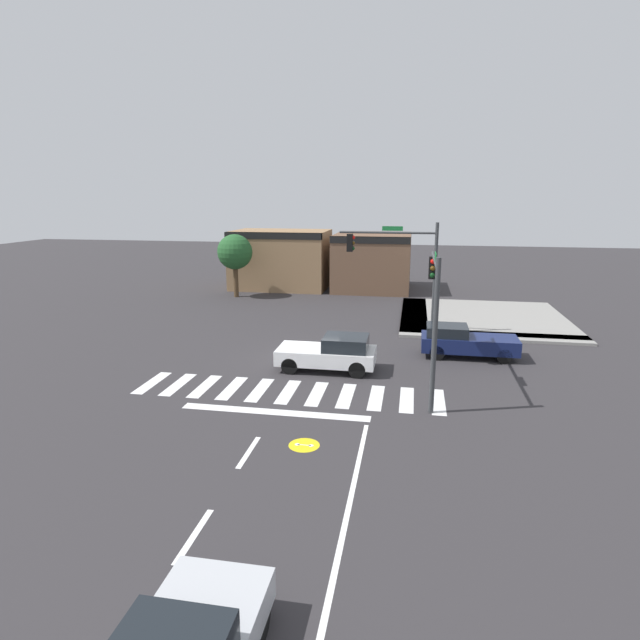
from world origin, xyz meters
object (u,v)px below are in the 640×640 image
object	(u,v)px
roadside_tree	(235,252)
car_navy	(465,341)
car_white	(331,353)
traffic_signal_southeast	(434,294)
traffic_signal_northeast	(399,259)

from	to	relation	value
roadside_tree	car_navy	bearing A→B (deg)	-38.70
car_white	roadside_tree	xyz separation A→B (m)	(-9.74, 15.57, 2.58)
traffic_signal_southeast	car_navy	bearing A→B (deg)	-20.34
traffic_signal_southeast	roadside_tree	size ratio (longest dim) A/B	1.28
traffic_signal_northeast	car_white	size ratio (longest dim) A/B	1.43
traffic_signal_southeast	car_navy	distance (m)	5.82
traffic_signal_northeast	traffic_signal_southeast	distance (m)	8.63
roadside_tree	traffic_signal_southeast	bearing A→B (deg)	-50.96
car_white	roadside_tree	distance (m)	18.55
traffic_signal_southeast	car_white	xyz separation A→B (m)	(-4.20, 1.61, -3.05)
traffic_signal_southeast	traffic_signal_northeast	bearing A→B (deg)	10.84
car_navy	roadside_tree	size ratio (longest dim) A/B	0.94
car_white	traffic_signal_southeast	bearing A→B (deg)	158.99
car_navy	roadside_tree	xyz separation A→B (m)	(-15.66, 12.55, 2.60)
traffic_signal_southeast	car_white	size ratio (longest dim) A/B	1.41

